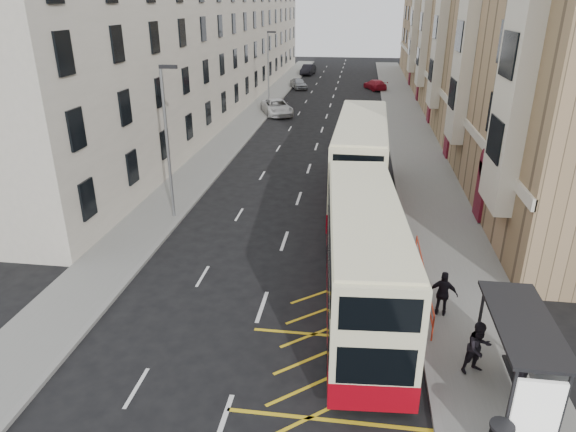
# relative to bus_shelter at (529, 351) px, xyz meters

# --- Properties ---
(ground) EXTENTS (200.00, 200.00, 0.00)m
(ground) POSITION_rel_bus_shelter_xyz_m (-8.34, 0.39, -2.14)
(ground) COLOR black
(ground) RESTS_ON ground
(pavement_right) EXTENTS (4.00, 120.00, 0.15)m
(pavement_right) POSITION_rel_bus_shelter_xyz_m (-0.34, 30.39, -2.06)
(pavement_right) COLOR slate
(pavement_right) RESTS_ON ground
(pavement_left) EXTENTS (3.00, 120.00, 0.15)m
(pavement_left) POSITION_rel_bus_shelter_xyz_m (-15.84, 30.39, -2.06)
(pavement_left) COLOR slate
(pavement_left) RESTS_ON ground
(kerb_right) EXTENTS (0.25, 120.00, 0.15)m
(kerb_right) POSITION_rel_bus_shelter_xyz_m (-2.34, 30.39, -2.06)
(kerb_right) COLOR gray
(kerb_right) RESTS_ON ground
(kerb_left) EXTENTS (0.25, 120.00, 0.15)m
(kerb_left) POSITION_rel_bus_shelter_xyz_m (-14.34, 30.39, -2.06)
(kerb_left) COLOR gray
(kerb_left) RESTS_ON ground
(road_markings) EXTENTS (10.00, 110.00, 0.01)m
(road_markings) POSITION_rel_bus_shelter_xyz_m (-8.34, 45.39, -2.13)
(road_markings) COLOR silver
(road_markings) RESTS_ON ground
(terrace_right) EXTENTS (10.75, 79.00, 15.25)m
(terrace_right) POSITION_rel_bus_shelter_xyz_m (6.54, 45.77, 5.38)
(terrace_right) COLOR tan
(terrace_right) RESTS_ON ground
(terrace_left) EXTENTS (9.18, 79.00, 13.25)m
(terrace_left) POSITION_rel_bus_shelter_xyz_m (-21.77, 45.89, 4.38)
(terrace_left) COLOR beige
(terrace_left) RESTS_ON ground
(bus_shelter) EXTENTS (1.65, 4.25, 2.70)m
(bus_shelter) POSITION_rel_bus_shelter_xyz_m (0.00, 0.00, 0.00)
(bus_shelter) COLOR black
(bus_shelter) RESTS_ON pavement_right
(guard_railing) EXTENTS (0.06, 6.56, 1.01)m
(guard_railing) POSITION_rel_bus_shelter_xyz_m (-2.09, 6.14, -1.28)
(guard_railing) COLOR red
(guard_railing) RESTS_ON pavement_right
(street_lamp_near) EXTENTS (0.93, 0.18, 8.00)m
(street_lamp_near) POSITION_rel_bus_shelter_xyz_m (-14.69, 12.39, 2.50)
(street_lamp_near) COLOR gray
(street_lamp_near) RESTS_ON pavement_left
(street_lamp_far) EXTENTS (0.93, 0.18, 8.00)m
(street_lamp_far) POSITION_rel_bus_shelter_xyz_m (-14.69, 42.39, 2.50)
(street_lamp_far) COLOR gray
(street_lamp_far) RESTS_ON pavement_left
(double_decker_front) EXTENTS (3.32, 11.24, 4.42)m
(double_decker_front) POSITION_rel_bus_shelter_xyz_m (-4.56, 4.55, 0.11)
(double_decker_front) COLOR beige
(double_decker_front) RESTS_ON ground
(double_decker_rear) EXTENTS (3.06, 12.24, 4.86)m
(double_decker_rear) POSITION_rel_bus_shelter_xyz_m (-4.80, 16.75, 0.34)
(double_decker_rear) COLOR beige
(double_decker_rear) RESTS_ON ground
(pedestrian_near) EXTENTS (0.68, 0.58, 1.58)m
(pedestrian_near) POSITION_rel_bus_shelter_xyz_m (0.09, 0.40, -1.20)
(pedestrian_near) COLOR black
(pedestrian_near) RESTS_ON pavement_right
(pedestrian_mid) EXTENTS (1.09, 0.99, 1.81)m
(pedestrian_mid) POSITION_rel_bus_shelter_xyz_m (-0.92, 1.45, -1.08)
(pedestrian_mid) COLOR black
(pedestrian_mid) RESTS_ON pavement_right
(pedestrian_far) EXTENTS (1.11, 0.64, 1.78)m
(pedestrian_far) POSITION_rel_bus_shelter_xyz_m (-1.56, 4.61, -1.10)
(pedestrian_far) COLOR black
(pedestrian_far) RESTS_ON pavement_right
(white_van) EXTENTS (4.43, 6.16, 1.56)m
(white_van) POSITION_rel_bus_shelter_xyz_m (-13.54, 40.44, -1.36)
(white_van) COLOR silver
(white_van) RESTS_ON ground
(car_silver) EXTENTS (3.09, 4.50, 1.42)m
(car_silver) POSITION_rel_bus_shelter_xyz_m (-13.37, 57.66, -1.43)
(car_silver) COLOR #969A9E
(car_silver) RESTS_ON ground
(car_dark) EXTENTS (2.25, 5.01, 1.60)m
(car_dark) POSITION_rel_bus_shelter_xyz_m (-13.54, 71.94, -1.34)
(car_dark) COLOR black
(car_dark) RESTS_ON ground
(car_red) EXTENTS (3.44, 4.99, 1.34)m
(car_red) POSITION_rel_bus_shelter_xyz_m (-3.14, 58.32, -1.47)
(car_red) COLOR #A91425
(car_red) RESTS_ON ground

